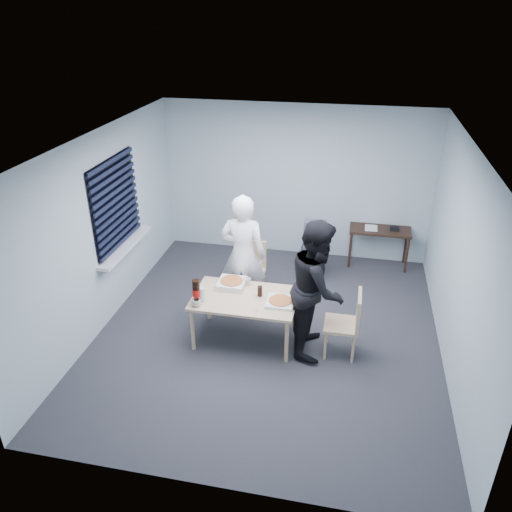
% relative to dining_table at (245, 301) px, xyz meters
% --- Properties ---
extents(room, '(5.00, 5.00, 5.00)m').
position_rel_dining_table_xyz_m(room, '(-1.92, 0.61, 0.86)').
color(room, '#2B2B30').
rests_on(room, ground).
extents(dining_table, '(1.33, 0.84, 0.65)m').
position_rel_dining_table_xyz_m(dining_table, '(0.00, 0.00, 0.00)').
color(dining_table, '#D4AE87').
rests_on(dining_table, ground).
extents(chair_far, '(0.42, 0.42, 0.89)m').
position_rel_dining_table_xyz_m(chair_far, '(-0.15, 1.07, -0.07)').
color(chair_far, '#D4AE87').
rests_on(chair_far, ground).
extents(chair_right, '(0.42, 0.42, 0.89)m').
position_rel_dining_table_xyz_m(chair_right, '(1.33, -0.05, -0.07)').
color(chair_right, '#D4AE87').
rests_on(chair_right, ground).
extents(person_white, '(0.65, 0.42, 1.77)m').
position_rel_dining_table_xyz_m(person_white, '(-0.18, 0.68, 0.30)').
color(person_white, white).
rests_on(person_white, ground).
extents(person_black, '(0.47, 0.86, 1.77)m').
position_rel_dining_table_xyz_m(person_black, '(0.91, 0.02, 0.30)').
color(person_black, black).
rests_on(person_black, ground).
extents(side_table, '(1.00, 0.44, 0.66)m').
position_rel_dining_table_xyz_m(side_table, '(1.73, 2.49, 0.00)').
color(side_table, '#341B14').
rests_on(side_table, ground).
extents(stool, '(0.39, 0.39, 0.54)m').
position_rel_dining_table_xyz_m(stool, '(0.70, 1.81, -0.15)').
color(stool, black).
rests_on(stool, ground).
extents(backpack, '(0.33, 0.24, 0.47)m').
position_rel_dining_table_xyz_m(backpack, '(0.70, 1.80, 0.18)').
color(backpack, slate).
rests_on(backpack, stool).
extents(pizza_box_a, '(0.35, 0.35, 0.09)m').
position_rel_dining_table_xyz_m(pizza_box_a, '(-0.23, 0.24, 0.10)').
color(pizza_box_a, white).
rests_on(pizza_box_a, dining_table).
extents(pizza_box_b, '(0.34, 0.34, 0.05)m').
position_rel_dining_table_xyz_m(pizza_box_b, '(0.47, -0.05, 0.08)').
color(pizza_box_b, white).
rests_on(pizza_box_b, dining_table).
extents(mug_a, '(0.17, 0.17, 0.10)m').
position_rel_dining_table_xyz_m(mug_a, '(-0.55, -0.32, 0.11)').
color(mug_a, silver).
rests_on(mug_a, dining_table).
extents(mug_b, '(0.10, 0.10, 0.09)m').
position_rel_dining_table_xyz_m(mug_b, '(-0.04, 0.32, 0.11)').
color(mug_b, silver).
rests_on(mug_b, dining_table).
extents(cola_glass, '(0.08, 0.08, 0.14)m').
position_rel_dining_table_xyz_m(cola_glass, '(0.18, 0.07, 0.13)').
color(cola_glass, black).
rests_on(cola_glass, dining_table).
extents(soda_bottle, '(0.10, 0.10, 0.31)m').
position_rel_dining_table_xyz_m(soda_bottle, '(-0.56, -0.24, 0.21)').
color(soda_bottle, black).
rests_on(soda_bottle, dining_table).
extents(plastic_cups, '(0.08, 0.08, 0.19)m').
position_rel_dining_table_xyz_m(plastic_cups, '(-0.51, -0.20, 0.16)').
color(plastic_cups, silver).
rests_on(plastic_cups, dining_table).
extents(rubber_band, '(0.07, 0.07, 0.00)m').
position_rel_dining_table_xyz_m(rubber_band, '(0.20, -0.29, 0.06)').
color(rubber_band, red).
rests_on(rubber_band, dining_table).
extents(papers, '(0.28, 0.32, 0.00)m').
position_rel_dining_table_xyz_m(papers, '(1.58, 2.50, 0.08)').
color(papers, white).
rests_on(papers, side_table).
extents(black_box, '(0.17, 0.14, 0.06)m').
position_rel_dining_table_xyz_m(black_box, '(1.95, 2.49, 0.11)').
color(black_box, black).
rests_on(black_box, side_table).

